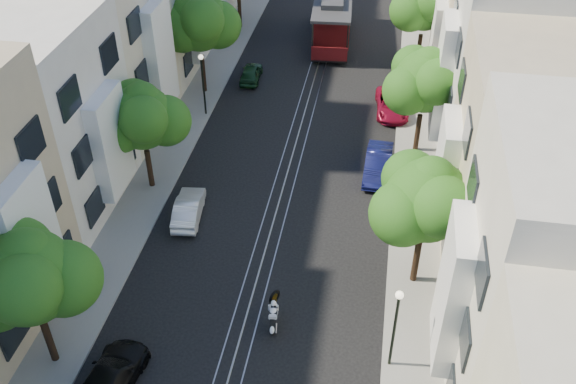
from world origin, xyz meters
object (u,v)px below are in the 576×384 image
at_px(tree_e_c, 426,83).
at_px(tree_w_b, 142,119).
at_px(parked_car_e_far, 392,104).
at_px(tree_w_c, 200,22).
at_px(parked_car_w_near, 109,381).
at_px(parked_car_w_far, 251,73).
at_px(parked_car_w_mid, 189,208).
at_px(tree_e_d, 426,4).
at_px(tree_e_b, 427,202).
at_px(lamp_east, 396,318).
at_px(lamp_west, 203,76).
at_px(cable_car, 333,16).
at_px(tree_w_a, 29,279).
at_px(sportbike_rider, 273,312).
at_px(parked_car_e_mid, 378,164).

bearing_deg(tree_e_c, tree_w_b, -157.38).
bearing_deg(tree_e_c, parked_car_e_far, 110.66).
height_order(tree_w_c, parked_car_w_near, tree_w_c).
relative_size(parked_car_w_near, parked_car_w_far, 1.35).
bearing_deg(tree_w_c, parked_car_w_near, -83.49).
bearing_deg(parked_car_w_mid, parked_car_e_far, -135.29).
bearing_deg(parked_car_e_far, tree_e_d, 70.70).
distance_m(tree_e_b, tree_e_c, 11.00).
relative_size(tree_e_d, lamp_east, 1.65).
height_order(tree_w_b, lamp_west, tree_w_b).
relative_size(tree_e_b, lamp_east, 1.61).
distance_m(cable_car, parked_car_w_near, 34.19).
distance_m(lamp_east, parked_car_w_mid, 13.41).
xyz_separation_m(tree_e_c, cable_car, (-6.76, 14.79, -2.51)).
distance_m(tree_e_d, lamp_west, 16.39).
xyz_separation_m(lamp_east, parked_car_e_far, (-0.70, 20.38, -2.25)).
distance_m(parked_car_w_near, parked_car_w_mid, 10.81).
height_order(tree_w_a, sportbike_rider, tree_w_a).
bearing_deg(tree_e_b, tree_w_a, -154.08).
bearing_deg(parked_car_w_far, tree_w_c, 36.55).
height_order(tree_w_a, parked_car_w_far, tree_w_a).
bearing_deg(lamp_east, tree_w_c, 122.65).
bearing_deg(tree_w_c, tree_e_d, 22.62).
height_order(tree_e_d, tree_w_b, tree_e_d).
distance_m(sportbike_rider, parked_car_w_near, 7.17).
xyz_separation_m(tree_w_a, lamp_east, (13.44, 2.02, -1.89)).
xyz_separation_m(lamp_east, parked_car_e_mid, (-1.21, 13.27, -2.16)).
bearing_deg(sportbike_rider, tree_e_b, 25.08).
xyz_separation_m(tree_w_c, lamp_west, (0.84, -2.98, -2.22)).
distance_m(tree_e_b, parked_car_w_mid, 12.68).
bearing_deg(tree_w_b, parked_car_w_far, 78.33).
relative_size(tree_w_a, cable_car, 0.71).
bearing_deg(parked_car_e_far, sportbike_rider, -107.96).
relative_size(sportbike_rider, parked_car_e_far, 0.41).
xyz_separation_m(tree_e_c, lamp_east, (-0.96, -15.98, -1.75)).
height_order(parked_car_e_mid, parked_car_w_near, parked_car_e_mid).
xyz_separation_m(tree_e_b, parked_car_w_mid, (-11.66, 2.79, -4.14)).
height_order(tree_e_d, lamp_east, tree_e_d).
distance_m(tree_e_c, parked_car_w_near, 22.65).
bearing_deg(tree_w_a, parked_car_e_far, 60.38).
height_order(tree_e_c, tree_e_d, tree_e_d).
bearing_deg(lamp_east, tree_e_b, 79.07).
height_order(lamp_west, sportbike_rider, lamp_west).
xyz_separation_m(tree_e_d, sportbike_rider, (-5.99, -25.63, -4.09)).
distance_m(tree_e_d, tree_w_c, 15.60).
bearing_deg(tree_e_c, lamp_west, 171.51).
relative_size(tree_w_a, parked_car_w_near, 1.50).
bearing_deg(tree_w_c, parked_car_w_far, 39.50).
height_order(tree_w_a, lamp_west, tree_w_a).
distance_m(lamp_east, lamp_west, 21.97).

